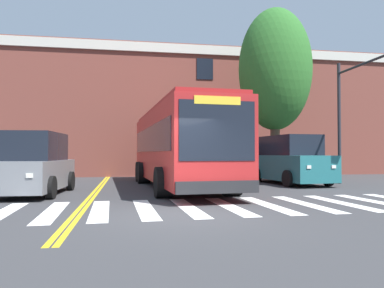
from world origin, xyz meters
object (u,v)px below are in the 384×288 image
traffic_light_near_corner (358,98)px  street_tree_curbside_large (275,70)px  city_bus (178,146)px  car_grey_near_lane (35,165)px  car_teal_far_lane (290,161)px  car_red_behind_bus (173,160)px

traffic_light_near_corner → street_tree_curbside_large: size_ratio=0.61×
city_bus → traffic_light_near_corner: 8.47m
city_bus → traffic_light_near_corner: bearing=-6.7°
city_bus → street_tree_curbside_large: street_tree_curbside_large is taller
traffic_light_near_corner → street_tree_curbside_large: bearing=114.2°
car_grey_near_lane → street_tree_curbside_large: bearing=25.8°
city_bus → car_teal_far_lane: city_bus is taller
city_bus → traffic_light_near_corner: (8.12, -0.95, 2.18)m
car_grey_near_lane → car_red_behind_bus: 11.78m
city_bus → car_grey_near_lane: city_bus is taller
car_teal_far_lane → traffic_light_near_corner: size_ratio=0.88×
street_tree_curbside_large → car_teal_far_lane: bearing=-97.3°
city_bus → car_red_behind_bus: bearing=84.6°
city_bus → car_teal_far_lane: size_ratio=2.25×
city_bus → car_red_behind_bus: (0.76, 8.10, -0.78)m
car_grey_near_lane → street_tree_curbside_large: (11.54, 5.58, 5.17)m
city_bus → car_grey_near_lane: (-5.50, -1.89, -0.76)m
car_teal_far_lane → traffic_light_near_corner: traffic_light_near_corner is taller
car_teal_far_lane → car_red_behind_bus: size_ratio=1.02×
traffic_light_near_corner → street_tree_curbside_large: 5.55m
car_grey_near_lane → car_teal_far_lane: (11.19, 2.88, 0.06)m
city_bus → car_grey_near_lane: bearing=-161.1°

